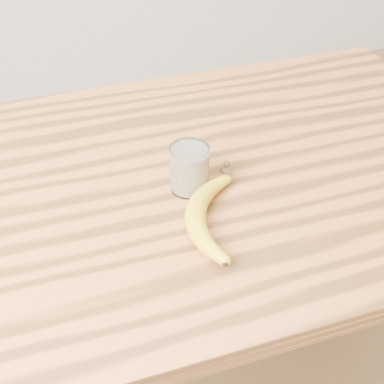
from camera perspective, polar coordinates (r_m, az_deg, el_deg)
name	(u,v)px	position (r m, az deg, el deg)	size (l,w,h in m)	color
table	(210,218)	(1.14, 1.95, -2.77)	(1.20, 0.80, 0.90)	#AD652D
smoothie_glass	(190,168)	(0.98, -0.27, 2.53)	(0.07, 0.07, 0.09)	white
banana	(195,215)	(0.92, 0.28, -2.49)	(0.11, 0.31, 0.04)	gold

